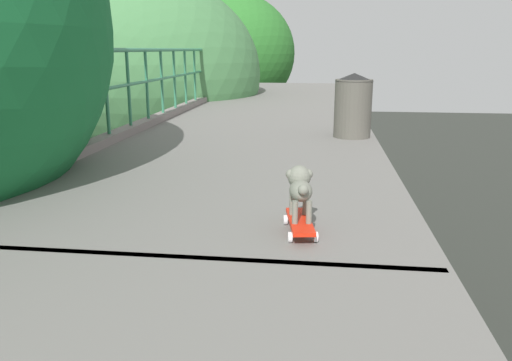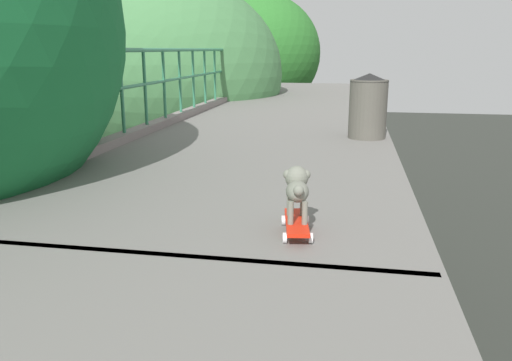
{
  "view_description": "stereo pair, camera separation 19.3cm",
  "coord_description": "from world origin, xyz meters",
  "px_view_note": "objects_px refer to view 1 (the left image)",
  "views": [
    {
      "loc": [
        2.34,
        -1.56,
        7.13
      ],
      "look_at": [
        1.9,
        1.84,
        6.25
      ],
      "focal_mm": 35.9,
      "sensor_mm": 36.0,
      "label": 1
    },
    {
      "loc": [
        2.53,
        -1.53,
        7.13
      ],
      "look_at": [
        1.9,
        1.84,
        6.25
      ],
      "focal_mm": 35.9,
      "sensor_mm": 36.0,
      "label": 2
    }
  ],
  "objects_px": {
    "toy_skateboard": "(300,223)",
    "litter_bin": "(353,105)",
    "small_dog": "(300,186)",
    "city_bus": "(56,185)"
  },
  "relations": [
    {
      "from": "toy_skateboard",
      "to": "litter_bin",
      "type": "distance_m",
      "value": 3.75
    },
    {
      "from": "small_dog",
      "to": "toy_skateboard",
      "type": "bearing_deg",
      "value": -83.5
    },
    {
      "from": "small_dog",
      "to": "city_bus",
      "type": "bearing_deg",
      "value": 123.71
    },
    {
      "from": "city_bus",
      "to": "toy_skateboard",
      "type": "height_order",
      "value": "toy_skateboard"
    },
    {
      "from": "city_bus",
      "to": "toy_skateboard",
      "type": "bearing_deg",
      "value": -56.36
    },
    {
      "from": "city_bus",
      "to": "toy_skateboard",
      "type": "relative_size",
      "value": 20.68
    },
    {
      "from": "city_bus",
      "to": "litter_bin",
      "type": "distance_m",
      "value": 16.77
    },
    {
      "from": "city_bus",
      "to": "litter_bin",
      "type": "bearing_deg",
      "value": -47.53
    },
    {
      "from": "toy_skateboard",
      "to": "litter_bin",
      "type": "bearing_deg",
      "value": 82.14
    },
    {
      "from": "toy_skateboard",
      "to": "litter_bin",
      "type": "relative_size",
      "value": 0.62
    }
  ]
}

